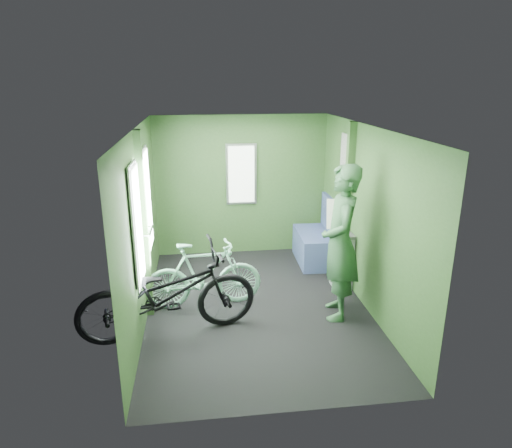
{
  "coord_description": "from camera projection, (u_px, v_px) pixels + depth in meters",
  "views": [
    {
      "loc": [
        -0.69,
        -5.3,
        2.86
      ],
      "look_at": [
        0.0,
        0.1,
        1.1
      ],
      "focal_mm": 32.0,
      "sensor_mm": 36.0,
      "label": 1
    }
  ],
  "objects": [
    {
      "name": "bench_seat",
      "position": [
        316.0,
        244.0,
        7.33
      ],
      "size": [
        0.58,
        1.0,
        1.04
      ],
      "rotation": [
        0.0,
        0.0,
        -0.03
      ],
      "color": "navy",
      "rests_on": "ground"
    },
    {
      "name": "room",
      "position": [
        254.0,
        199.0,
        5.56
      ],
      "size": [
        4.0,
        4.02,
        2.31
      ],
      "color": "black",
      "rests_on": "ground"
    },
    {
      "name": "bicycle_mint",
      "position": [
        205.0,
        306.0,
        5.96
      ],
      "size": [
        1.53,
        0.6,
        0.93
      ],
      "primitive_type": "imported",
      "rotation": [
        0.0,
        -0.07,
        1.65
      ],
      "color": "#7BC2A1",
      "rests_on": "ground"
    },
    {
      "name": "waste_box",
      "position": [
        342.0,
        260.0,
        6.4
      ],
      "size": [
        0.24,
        0.33,
        0.81
      ],
      "primitive_type": "cube",
      "color": "gray",
      "rests_on": "ground"
    },
    {
      "name": "passenger",
      "position": [
        340.0,
        243.0,
        5.47
      ],
      "size": [
        0.57,
        0.78,
        1.92
      ],
      "rotation": [
        0.0,
        0.0,
        -1.74
      ],
      "color": "#315A37",
      "rests_on": "ground"
    },
    {
      "name": "bicycle_black",
      "position": [
        171.0,
        335.0,
        5.29
      ],
      "size": [
        2.16,
        1.2,
        1.13
      ],
      "primitive_type": "imported",
      "rotation": [
        0.0,
        -0.09,
        1.78
      ],
      "color": "black",
      "rests_on": "ground"
    }
  ]
}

